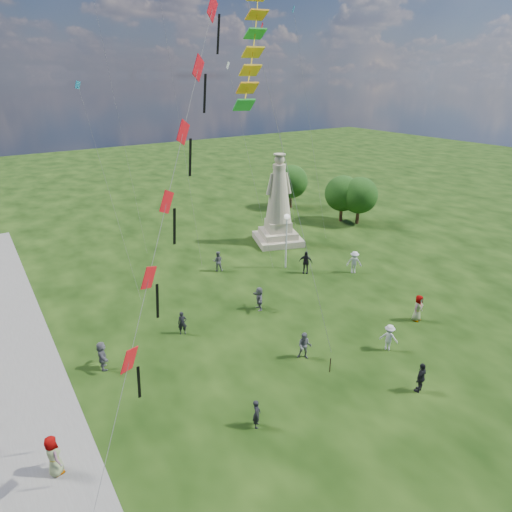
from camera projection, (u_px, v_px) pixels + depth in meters
statue at (278, 210)px, 40.46m from camera, size 5.35×5.35×8.49m
lamppost at (287, 230)px, 34.82m from camera, size 0.44×0.44×4.71m
tree_row at (329, 190)px, 47.91m from camera, size 6.16×12.85×5.20m
person_0 at (257, 414)px, 19.50m from camera, size 0.60×0.64×1.47m
person_1 at (305, 346)px, 24.22m from camera, size 0.92×0.92×1.66m
person_2 at (389, 337)px, 25.03m from camera, size 1.00×1.19×1.64m
person_3 at (421, 377)px, 21.67m from camera, size 1.08×0.71×1.69m
person_4 at (418, 308)px, 28.01m from camera, size 0.97×0.70×1.82m
person_5 at (102, 356)px, 23.35m from camera, size 0.90×1.66×1.70m
person_6 at (182, 323)px, 26.58m from camera, size 0.66×0.56×1.52m
person_7 at (218, 261)px, 35.22m from camera, size 0.98×0.88×1.71m
person_8 at (354, 262)px, 34.83m from camera, size 1.33×1.25×1.87m
person_9 at (306, 262)px, 34.78m from camera, size 1.16×1.22×1.91m
person_10 at (54, 457)px, 17.04m from camera, size 0.70×0.98×1.84m
person_11 at (259, 298)px, 29.37m from camera, size 1.11×1.68×1.68m
red_kite_train at (182, 143)px, 16.07m from camera, size 11.42×9.35×20.25m
small_kites at (177, 66)px, 33.02m from camera, size 30.82×16.93×31.70m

